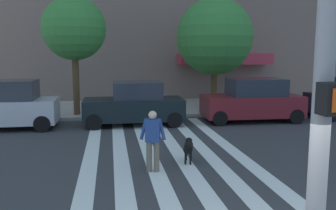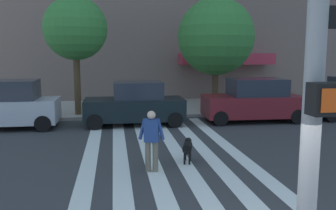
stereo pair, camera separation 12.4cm
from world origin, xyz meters
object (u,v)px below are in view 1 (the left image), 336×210
object	(u,v)px
parked_car_near_curb	(2,106)
dog_on_leash	(188,147)
pedestrian_dog_walker	(153,138)
traffic_light_pole	(332,8)
street_tree_middle	(215,37)
parked_car_third_in_line	(253,101)
street_tree_nearest	(74,29)
parked_car_behind_first	(135,105)

from	to	relation	value
parked_car_near_curb	dog_on_leash	bearing A→B (deg)	-40.87
pedestrian_dog_walker	traffic_light_pole	bearing A→B (deg)	-82.42
traffic_light_pole	parked_car_near_curb	bearing A→B (deg)	116.57
street_tree_middle	parked_car_third_in_line	bearing A→B (deg)	-74.78
traffic_light_pole	pedestrian_dog_walker	xyz separation A→B (m)	(-0.84, 6.28, -2.59)
street_tree_nearest	pedestrian_dog_walker	distance (m)	9.66
parked_car_behind_first	street_tree_nearest	world-z (taller)	street_tree_nearest
parked_car_third_in_line	traffic_light_pole	bearing A→B (deg)	-109.73
parked_car_behind_first	pedestrian_dog_walker	xyz separation A→B (m)	(0.04, -6.43, 0.03)
parked_car_near_curb	dog_on_leash	distance (m)	8.78
street_tree_middle	dog_on_leash	world-z (taller)	street_tree_middle
parked_car_near_curb	street_tree_nearest	size ratio (longest dim) A/B	0.80
parked_car_third_in_line	dog_on_leash	world-z (taller)	parked_car_third_in_line
street_tree_nearest	dog_on_leash	xyz separation A→B (m)	(3.81, -7.97, -3.81)
pedestrian_dog_walker	parked_car_behind_first	bearing A→B (deg)	90.35
parked_car_near_curb	parked_car_behind_first	bearing A→B (deg)	-0.01
parked_car_near_curb	street_tree_nearest	bearing A→B (deg)	38.40
dog_on_leash	street_tree_nearest	bearing A→B (deg)	115.57
street_tree_nearest	traffic_light_pole	bearing A→B (deg)	-76.68
traffic_light_pole	street_tree_nearest	distance (m)	15.37
pedestrian_dog_walker	street_tree_middle	bearing A→B (deg)	65.16
parked_car_third_in_line	street_tree_nearest	xyz separation A→B (m)	(-8.09, 2.23, 3.31)
traffic_light_pole	parked_car_near_curb	distance (m)	14.43
parked_car_near_curb	street_tree_nearest	world-z (taller)	street_tree_nearest
traffic_light_pole	parked_car_third_in_line	bearing A→B (deg)	70.27
parked_car_behind_first	pedestrian_dog_walker	size ratio (longest dim) A/B	2.63
street_tree_nearest	street_tree_middle	bearing A→B (deg)	8.35
parked_car_behind_first	pedestrian_dog_walker	distance (m)	6.43
traffic_light_pole	parked_car_behind_first	xyz separation A→B (m)	(-0.88, 12.70, -2.63)
traffic_light_pole	street_tree_nearest	xyz separation A→B (m)	(-3.54, 14.94, 0.73)
dog_on_leash	parked_car_third_in_line	bearing A→B (deg)	53.29
parked_car_near_curb	parked_car_behind_first	distance (m)	5.48
street_tree_middle	street_tree_nearest	bearing A→B (deg)	-171.65
traffic_light_pole	street_tree_nearest	world-z (taller)	traffic_light_pole
parked_car_near_curb	street_tree_nearest	distance (m)	4.87
street_tree_middle	pedestrian_dog_walker	xyz separation A→B (m)	(-4.50, -9.71, -3.05)
parked_car_third_in_line	street_tree_middle	distance (m)	4.56
street_tree_middle	pedestrian_dog_walker	bearing A→B (deg)	-114.84
traffic_light_pole	parked_car_third_in_line	size ratio (longest dim) A/B	1.29
traffic_light_pole	pedestrian_dog_walker	size ratio (longest dim) A/B	3.54
parked_car_third_in_line	street_tree_nearest	distance (m)	9.02
street_tree_nearest	parked_car_third_in_line	bearing A→B (deg)	-15.44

